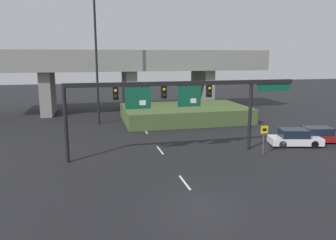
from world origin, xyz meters
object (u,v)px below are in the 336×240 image
highway_light_pole_near (96,46)px  parked_sedan_near_right (295,138)px  speed_limit_sign (264,136)px  parked_sedan_mid_right (319,135)px  signal_gantry (179,95)px

highway_light_pole_near → parked_sedan_near_right: (16.17, -13.33, -8.06)m
speed_limit_sign → parked_sedan_mid_right: (6.87, 2.44, -0.94)m
highway_light_pole_near → speed_limit_sign: bearing=-51.7°
parked_sedan_near_right → signal_gantry: bearing=-165.3°
signal_gantry → highway_light_pole_near: size_ratio=1.09×
parked_sedan_mid_right → signal_gantry: bearing=-167.9°
speed_limit_sign → parked_sedan_mid_right: 7.35m
speed_limit_sign → parked_sedan_near_right: (4.09, 1.95, -0.90)m
signal_gantry → parked_sedan_mid_right: (13.20, 0.67, -4.09)m
signal_gantry → parked_sedan_mid_right: signal_gantry is taller
highway_light_pole_near → parked_sedan_near_right: bearing=-39.5°
parked_sedan_mid_right → highway_light_pole_near: bearing=155.1°
signal_gantry → highway_light_pole_near: highway_light_pole_near is taller
signal_gantry → parked_sedan_near_right: bearing=0.9°
signal_gantry → parked_sedan_near_right: (10.43, 0.17, -4.06)m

